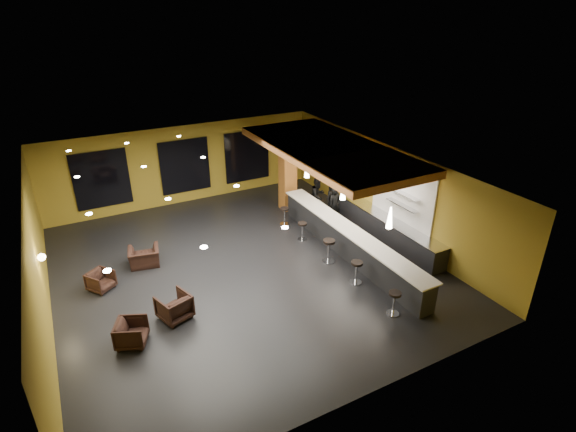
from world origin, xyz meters
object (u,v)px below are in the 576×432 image
pendant_2 (307,169)px  bar_stool_4 (285,214)px  bar_stool_0 (394,300)px  pendant_1 (343,190)px  bar_stool_1 (357,270)px  armchair_a (132,333)px  bar_stool_3 (302,229)px  staff_b (318,196)px  staff_a (335,205)px  prep_counter (383,227)px  armchair_d (144,257)px  bar_counter (348,243)px  armchair_b (174,307)px  staff_c (333,198)px  pendant_0 (390,218)px  bar_stool_2 (329,248)px  armchair_c (101,281)px  column (288,171)px

pendant_2 → bar_stool_4: size_ratio=0.94×
bar_stool_0 → pendant_1: bearing=78.4°
bar_stool_4 → bar_stool_1: bearing=-89.3°
armchair_a → bar_stool_3: 7.48m
bar_stool_3 → staff_b: bearing=45.4°
staff_b → bar_stool_4: size_ratio=2.16×
staff_a → bar_stool_1: (-1.84, -4.06, -0.27)m
prep_counter → armchair_d: 8.91m
prep_counter → bar_stool_1: size_ratio=7.66×
armchair_a → bar_counter: bearing=-57.7°
armchair_b → bar_stool_0: (5.68, -2.85, 0.09)m
bar_stool_3 → armchair_b: bearing=-157.2°
armchair_b → staff_c: bearing=-172.9°
bar_stool_4 → staff_b: bearing=10.5°
staff_b → bar_stool_0: bearing=-123.3°
pendant_0 → staff_c: size_ratio=0.45×
prep_counter → bar_stool_3: (-2.88, 1.27, 0.03)m
armchair_b → bar_stool_0: bearing=135.3°
armchair_d → bar_stool_3: 5.82m
bar_stool_4 → pendant_0: bearing=-80.7°
staff_c → armchair_b: bearing=-167.7°
bar_counter → pendant_2: (0.00, 3.00, 1.85)m
bar_counter → bar_stool_4: size_ratio=10.79×
pendant_2 → bar_stool_4: pendant_2 is taller
armchair_b → bar_stool_2: bearing=167.3°
pendant_2 → armchair_c: size_ratio=0.99×
armchair_d → bar_stool_3: bearing=-178.4°
prep_counter → pendant_1: (-2.00, 0.00, 1.92)m
bar_counter → bar_stool_3: (-0.88, 1.77, -0.04)m
bar_counter → armchair_c: 8.38m
armchair_a → bar_stool_0: size_ratio=1.04×
bar_counter → staff_a: 2.69m
column → armchair_b: (-6.48, -5.19, -1.36)m
staff_a → bar_stool_4: staff_a is taller
armchair_d → prep_counter: bearing=176.6°
staff_a → armchair_a: (-8.81, -3.59, -0.41)m
armchair_d → staff_b: bearing=-162.4°
bar_stool_0 → bar_stool_1: bar_stool_1 is taller
bar_stool_0 → bar_stool_4: size_ratio=1.02×
pendant_1 → bar_stool_3: (-0.88, 1.27, -1.89)m
staff_b → bar_stool_2: size_ratio=1.87×
bar_counter → prep_counter: size_ratio=1.33×
pendant_0 → bar_stool_4: (-0.86, 5.27, -1.88)m
pendant_0 → bar_stool_4: pendant_0 is taller
column → staff_c: size_ratio=2.26×
armchair_c → bar_stool_3: (7.27, -0.16, 0.14)m
bar_counter → bar_stool_0: 3.53m
staff_a → armchair_b: size_ratio=1.79×
staff_c → bar_stool_0: (-2.16, -6.54, -0.29)m
armchair_c → column: bearing=-17.9°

